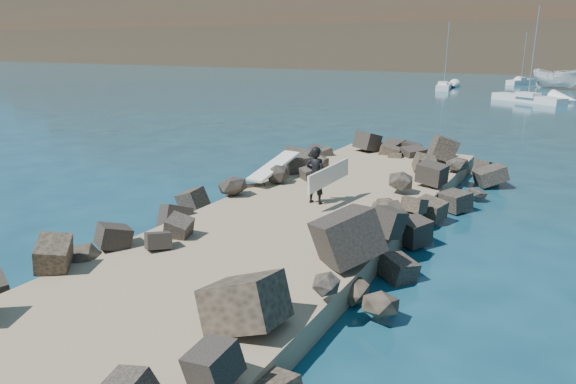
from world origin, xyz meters
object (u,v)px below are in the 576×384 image
Objects in this scene: surfboard_resting at (274,169)px; sailboat_b at (521,82)px; boat_imported at (557,78)px; surfer_with_board at (318,175)px.

surfboard_resting is 64.11m from sailboat_b.
boat_imported is at bearing 85.39° from surfboard_resting.
surfer_with_board reaches higher than surfboard_resting.
sailboat_b reaches higher than surfboard_resting.
sailboat_b is at bearing 90.34° from surfer_with_board.
surfboard_resting is 57.87m from boat_imported.
surfboard_resting is 1.18× the size of surfer_with_board.
surfboard_resting is 0.37× the size of sailboat_b.
sailboat_b reaches higher than boat_imported.
surfboard_resting is at bearing -151.40° from boat_imported.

